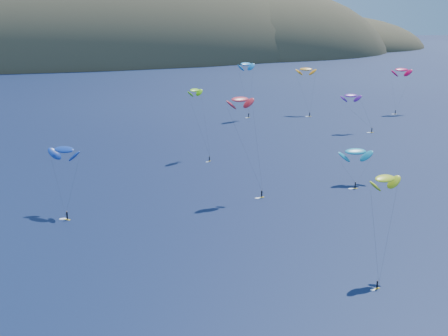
% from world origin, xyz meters
% --- Properties ---
extents(island, '(730.00, 300.00, 210.00)m').
position_xyz_m(island, '(39.40, 562.36, -10.74)').
color(island, '#3D3526').
rests_on(island, ground).
extents(kitesurfer_2, '(11.00, 11.56, 20.07)m').
position_xyz_m(kitesurfer_2, '(-0.21, 30.09, 17.97)').
color(kitesurfer_2, yellow).
rests_on(kitesurfer_2, ground).
extents(kitesurfer_3, '(7.51, 15.05, 24.06)m').
position_xyz_m(kitesurfer_3, '(-5.28, 132.65, 22.06)').
color(kitesurfer_3, yellow).
rests_on(kitesurfer_3, ground).
extents(kitesurfer_4, '(10.79, 8.25, 26.65)m').
position_xyz_m(kitesurfer_4, '(38.88, 194.48, 23.87)').
color(kitesurfer_4, yellow).
rests_on(kitesurfer_4, ground).
extents(kitesurfer_5, '(10.49, 9.92, 11.74)m').
position_xyz_m(kitesurfer_5, '(27.68, 84.12, 8.99)').
color(kitesurfer_5, yellow).
rests_on(kitesurfer_5, ground).
extents(kitesurfer_6, '(11.87, 9.53, 16.80)m').
position_xyz_m(kitesurfer_6, '(66.10, 149.48, 14.40)').
color(kitesurfer_6, yellow).
rests_on(kitesurfer_6, ground).
extents(kitesurfer_8, '(11.79, 8.38, 22.93)m').
position_xyz_m(kitesurfer_8, '(112.86, 181.18, 19.98)').
color(kitesurfer_8, yellow).
rests_on(kitesurfer_8, ground).
extents(kitesurfer_9, '(8.86, 10.37, 27.99)m').
position_xyz_m(kitesurfer_9, '(-7.50, 86.43, 25.62)').
color(kitesurfer_9, yellow).
rests_on(kitesurfer_9, ground).
extents(kitesurfer_10, '(9.18, 14.87, 17.69)m').
position_xyz_m(kitesurfer_10, '(-53.79, 88.87, 15.16)').
color(kitesurfer_10, yellow).
rests_on(kitesurfer_10, ground).
extents(kitesurfer_11, '(10.11, 15.44, 22.99)m').
position_xyz_m(kitesurfer_11, '(69.79, 195.51, 20.38)').
color(kitesurfer_11, yellow).
rests_on(kitesurfer_11, ground).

